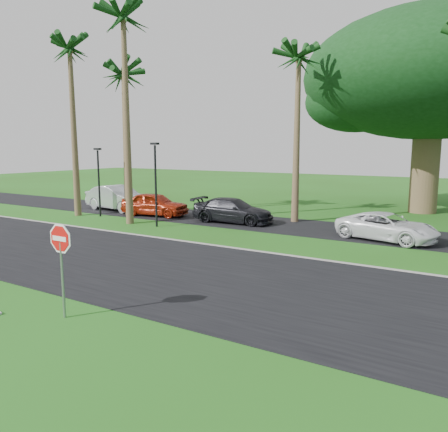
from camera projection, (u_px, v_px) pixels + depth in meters
ground at (131, 284)px, 14.15m from camera, size 120.00×120.00×0.00m
road at (169, 269)px, 15.84m from camera, size 120.00×8.00×0.02m
parking_strip at (285, 225)px, 24.72m from camera, size 120.00×5.00×0.02m
curb at (226, 247)px, 19.26m from camera, size 120.00×0.12×0.06m
stop_sign_near at (61, 251)px, 11.08m from camera, size 1.05×0.07×2.62m
palm_left_far at (70, 53)px, 26.82m from camera, size 5.00×5.00×11.50m
palm_left_mid at (124, 78)px, 27.46m from camera, size 5.00×5.00×10.00m
palm_left_near at (123, 22)px, 23.69m from camera, size 5.00×5.00×12.50m
palm_center at (299, 61)px, 24.56m from camera, size 5.00×5.00×10.50m
canopy_tree at (432, 76)px, 28.30m from camera, size 16.50×16.50×13.12m
streetlight_left at (99, 177)px, 27.67m from camera, size 0.45×0.25×4.34m
streetlight_right at (156, 179)px, 23.99m from camera, size 0.45×0.25×4.64m
car_silver at (118, 198)px, 30.46m from camera, size 5.42×2.48×1.72m
car_red at (155, 204)px, 28.09m from camera, size 4.62×2.45×1.50m
car_dark at (233, 211)px, 25.57m from camera, size 5.01×2.33×1.41m
car_minivan at (387, 227)px, 20.64m from camera, size 5.03×3.14×1.30m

